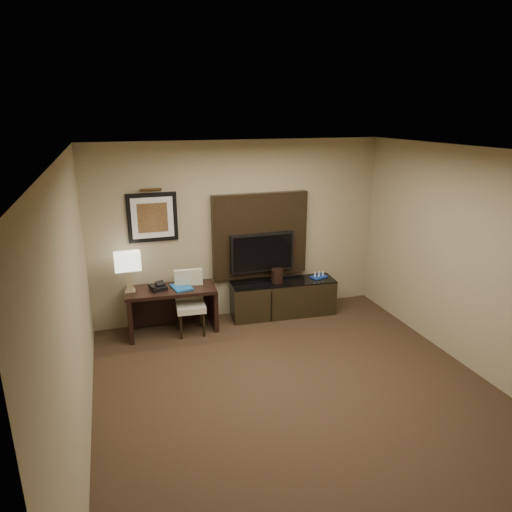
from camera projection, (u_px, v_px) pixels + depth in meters
name	position (u px, v px, depth m)	size (l,w,h in m)	color
floor	(304.00, 401.00, 5.09)	(4.50, 5.00, 0.01)	#312116
ceiling	(313.00, 154.00, 4.28)	(4.50, 5.00, 0.01)	silver
wall_back	(240.00, 231.00, 6.95)	(4.50, 0.01, 2.70)	#988A67
wall_front	(502.00, 452.00, 2.42)	(4.50, 0.01, 2.70)	#988A67
wall_left	(74.00, 317.00, 4.02)	(0.01, 5.00, 2.70)	#988A67
wall_right	(483.00, 266.00, 5.35)	(0.01, 5.00, 2.70)	#988A67
desk	(172.00, 310.00, 6.60)	(1.26, 0.54, 0.67)	black
credenza	(283.00, 298.00, 7.18)	(1.63, 0.45, 0.56)	black
tv_wall_panel	(260.00, 235.00, 7.01)	(1.50, 0.12, 1.30)	black
tv	(262.00, 252.00, 6.99)	(1.00, 0.08, 0.60)	black
artwork	(152.00, 217.00, 6.46)	(0.70, 0.04, 0.70)	black
picture_light	(151.00, 190.00, 6.30)	(0.04, 0.04, 0.30)	#412C14
desk_chair	(191.00, 306.00, 6.53)	(0.40, 0.47, 0.84)	beige
table_lamp	(128.00, 272.00, 6.31)	(0.35, 0.20, 0.58)	#99885F
desk_phone	(158.00, 286.00, 6.44)	(0.21, 0.19, 0.10)	black
blue_folder	(181.00, 287.00, 6.52)	(0.25, 0.33, 0.02)	#175499
book	(176.00, 281.00, 6.47)	(0.16, 0.02, 0.22)	#BCA994
water_bottle	(199.00, 278.00, 6.66)	(0.06, 0.06, 0.17)	silver
ice_bucket	(277.00, 276.00, 7.03)	(0.19, 0.19, 0.21)	black
minibar_tray	(319.00, 275.00, 7.24)	(0.25, 0.15, 0.09)	#17349A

